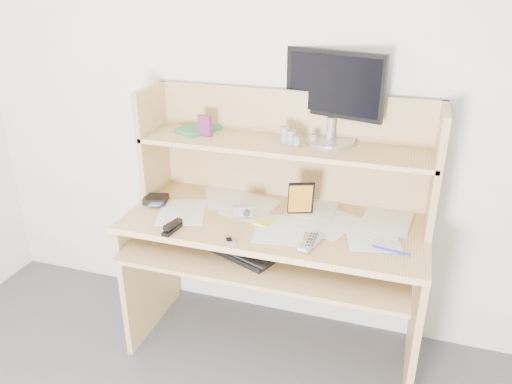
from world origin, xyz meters
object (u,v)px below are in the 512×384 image
(keyboard, at_px, (231,245))
(game_case, at_px, (301,198))
(desk, at_px, (279,223))
(tv_remote, at_px, (312,242))
(monitor, at_px, (333,94))

(keyboard, height_order, game_case, game_case)
(desk, height_order, tv_remote, desk)
(desk, height_order, game_case, desk)
(tv_remote, height_order, game_case, game_case)
(tv_remote, bearing_deg, game_case, 129.84)
(keyboard, bearing_deg, desk, 75.03)
(desk, bearing_deg, monitor, 41.91)
(keyboard, height_order, tv_remote, tv_remote)
(monitor, bearing_deg, desk, -122.12)
(desk, bearing_deg, game_case, 1.30)
(tv_remote, distance_m, monitor, 0.69)
(keyboard, xyz_separation_m, game_case, (0.27, 0.22, 0.18))
(desk, distance_m, keyboard, 0.28)
(game_case, bearing_deg, monitor, 41.56)
(game_case, distance_m, monitor, 0.50)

